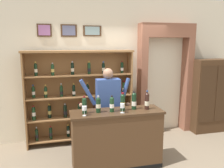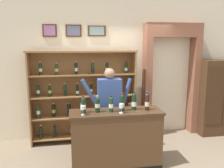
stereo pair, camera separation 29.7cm
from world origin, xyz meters
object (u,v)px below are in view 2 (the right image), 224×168
(tasting_bottle_grappa, at_px, (111,104))
(wine_glass_right, at_px, (121,107))
(wine_shelf, at_px, (84,94))
(side_cabinet, at_px, (217,97))
(tasting_bottle_riserva, at_px, (83,105))
(tasting_bottle_bianco, at_px, (122,102))
(tasting_bottle_brunello, at_px, (147,101))
(tasting_counter, at_px, (116,139))
(wine_glass_spare, at_px, (83,108))
(shopkeeper, at_px, (109,102))
(tasting_bottle_chianti, at_px, (134,101))
(tasting_bottle_prosecco, at_px, (97,104))

(tasting_bottle_grappa, distance_m, wine_glass_right, 0.18)
(wine_shelf, xyz_separation_m, tasting_bottle_grappa, (0.40, -1.21, 0.09))
(side_cabinet, xyz_separation_m, tasting_bottle_riserva, (-3.14, -1.12, 0.26))
(tasting_bottle_riserva, xyz_separation_m, tasting_bottle_grappa, (0.45, -0.01, -0.01))
(tasting_bottle_bianco, height_order, tasting_bottle_brunello, tasting_bottle_brunello)
(tasting_counter, xyz_separation_m, wine_glass_spare, (-0.56, -0.12, 0.61))
(shopkeeper, bearing_deg, tasting_bottle_brunello, -42.86)
(shopkeeper, distance_m, wine_glass_right, 0.63)
(tasting_counter, height_order, tasting_bottle_riserva, tasting_bottle_riserva)
(tasting_bottle_brunello, bearing_deg, tasting_bottle_chianti, 166.06)
(side_cabinet, bearing_deg, tasting_counter, -156.73)
(shopkeeper, distance_m, wine_glass_spare, 0.81)
(wine_glass_spare, bearing_deg, wine_shelf, 87.05)
(tasting_bottle_prosecco, bearing_deg, tasting_bottle_bianco, 0.55)
(tasting_bottle_prosecco, bearing_deg, wine_glass_right, -17.14)
(tasting_bottle_grappa, height_order, tasting_bottle_bianco, tasting_bottle_bianco)
(shopkeeper, height_order, tasting_bottle_brunello, shopkeeper)
(side_cabinet, distance_m, wine_glass_right, 2.84)
(side_cabinet, height_order, tasting_bottle_grappa, side_cabinet)
(tasting_bottle_grappa, bearing_deg, tasting_bottle_riserva, 178.19)
(shopkeeper, height_order, tasting_bottle_grappa, shopkeeper)
(tasting_bottle_prosecco, bearing_deg, tasting_bottle_grappa, -3.59)
(side_cabinet, height_order, shopkeeper, side_cabinet)
(tasting_bottle_brunello, bearing_deg, wine_shelf, 129.81)
(tasting_bottle_riserva, relative_size, tasting_bottle_chianti, 0.93)
(wine_shelf, bearing_deg, side_cabinet, -1.43)
(wine_glass_spare, distance_m, wine_glass_right, 0.62)
(wine_glass_spare, relative_size, wine_glass_right, 0.98)
(tasting_bottle_prosecco, height_order, tasting_bottle_chianti, tasting_bottle_chianti)
(side_cabinet, bearing_deg, tasting_bottle_brunello, -151.24)
(wine_shelf, relative_size, tasting_bottle_chianti, 7.19)
(shopkeeper, xyz_separation_m, tasting_bottle_riserva, (-0.50, -0.51, 0.11))
(tasting_counter, bearing_deg, side_cabinet, 23.27)
(wine_glass_spare, bearing_deg, tasting_bottle_brunello, 5.26)
(side_cabinet, height_order, tasting_bottle_bianco, side_cabinet)
(wine_shelf, bearing_deg, shopkeeper, -56.96)
(tasting_bottle_bianco, bearing_deg, tasting_counter, 179.31)
(tasting_bottle_bianco, relative_size, tasting_bottle_chianti, 1.00)
(side_cabinet, distance_m, tasting_counter, 2.86)
(tasting_bottle_prosecco, distance_m, tasting_bottle_brunello, 0.84)
(wine_shelf, height_order, tasting_bottle_grappa, wine_shelf)
(tasting_counter, height_order, wine_glass_spare, wine_glass_spare)
(side_cabinet, relative_size, tasting_bottle_chianti, 5.55)
(wine_shelf, height_order, tasting_bottle_prosecco, wine_shelf)
(side_cabinet, relative_size, tasting_bottle_bianco, 5.54)
(wine_shelf, height_order, tasting_bottle_bianco, wine_shelf)
(tasting_counter, bearing_deg, shopkeeper, 94.10)
(wine_glass_spare, height_order, wine_glass_right, wine_glass_right)
(shopkeeper, bearing_deg, tasting_counter, -85.90)
(tasting_bottle_prosecco, height_order, tasting_bottle_bianco, tasting_bottle_bianco)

